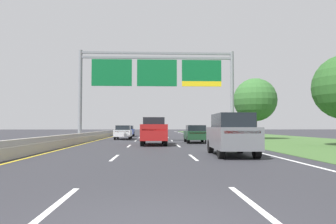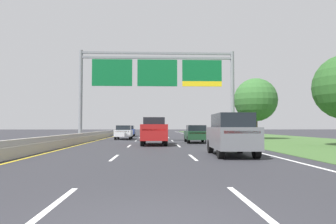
{
  "view_description": "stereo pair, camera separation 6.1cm",
  "coord_description": "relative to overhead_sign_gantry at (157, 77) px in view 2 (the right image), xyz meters",
  "views": [
    {
      "loc": [
        -0.03,
        -4.82,
        1.48
      ],
      "look_at": [
        0.88,
        15.4,
        2.37
      ],
      "focal_mm": 34.63,
      "sensor_mm": 36.0,
      "label": 1
    },
    {
      "loc": [
        0.03,
        -4.82,
        1.48
      ],
      "look_at": [
        0.88,
        15.4,
        2.37
      ],
      "focal_mm": 34.63,
      "sensor_mm": 36.0,
      "label": 2
    }
  ],
  "objects": [
    {
      "name": "lane_striping",
      "position": [
        -0.3,
        8.25,
        -6.25
      ],
      "size": [
        11.96,
        106.0,
        0.01
      ],
      "color": "white",
      "rests_on": "ground"
    },
    {
      "name": "car_grey_right_lane_suv",
      "position": [
        3.6,
        -14.92,
        -5.16
      ],
      "size": [
        2.03,
        4.75,
        2.11
      ],
      "rotation": [
        0.0,
        0.0,
        1.54
      ],
      "color": "slate",
      "rests_on": "ground"
    },
    {
      "name": "car_white_left_lane_sedan",
      "position": [
        -3.78,
        6.23,
        -5.44
      ],
      "size": [
        1.86,
        4.42,
        1.57
      ],
      "rotation": [
        0.0,
        0.0,
        1.58
      ],
      "color": "silver",
      "rests_on": "ground"
    },
    {
      "name": "car_silver_centre_lane_sedan",
      "position": [
        -0.17,
        13.54,
        -5.44
      ],
      "size": [
        1.85,
        4.41,
        1.57
      ],
      "rotation": [
        0.0,
        0.0,
        1.58
      ],
      "color": "#B2B5BA",
      "rests_on": "ground"
    },
    {
      "name": "pickup_truck_red",
      "position": [
        -0.31,
        -5.2,
        -5.18
      ],
      "size": [
        2.01,
        5.4,
        2.2
      ],
      "rotation": [
        0.0,
        0.0,
        1.57
      ],
      "color": "maroon",
      "rests_on": "ground"
    },
    {
      "name": "ground_plane",
      "position": [
        -0.3,
        8.71,
        -6.26
      ],
      "size": [
        220.0,
        220.0,
        0.0
      ],
      "primitive_type": "plane",
      "color": "#2B2B30"
    },
    {
      "name": "roadside_tree_mid",
      "position": [
        11.42,
        5.73,
        -1.73
      ],
      "size": [
        4.98,
        4.98,
        7.03
      ],
      "color": "#4C3823",
      "rests_on": "ground"
    },
    {
      "name": "car_blue_left_lane_sedan",
      "position": [
        -4.11,
        16.88,
        -5.44
      ],
      "size": [
        1.85,
        4.41,
        1.57
      ],
      "rotation": [
        0.0,
        0.0,
        1.58
      ],
      "color": "navy",
      "rests_on": "ground"
    },
    {
      "name": "car_darkgreen_right_lane_sedan",
      "position": [
        3.45,
        -2.13,
        -5.44
      ],
      "size": [
        1.89,
        4.43,
        1.57
      ],
      "rotation": [
        0.0,
        0.0,
        1.56
      ],
      "color": "#193D23",
      "rests_on": "ground"
    },
    {
      "name": "overhead_sign_gantry",
      "position": [
        0.0,
        0.0,
        0.0
      ],
      "size": [
        15.06,
        0.42,
        8.81
      ],
      "color": "gray",
      "rests_on": "ground"
    },
    {
      "name": "grass_verge_right",
      "position": [
        13.65,
        8.71,
        -6.25
      ],
      "size": [
        14.0,
        110.0,
        0.02
      ],
      "primitive_type": "cube",
      "color": "#3D602D",
      "rests_on": "ground"
    },
    {
      "name": "median_barrier_concrete",
      "position": [
        -6.9,
        8.71,
        -5.9
      ],
      "size": [
        0.6,
        110.0,
        0.85
      ],
      "color": "#A8A399",
      "rests_on": "ground"
    }
  ]
}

